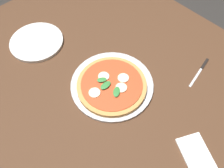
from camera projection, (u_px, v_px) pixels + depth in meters
name	position (u px, v px, depth m)	size (l,w,h in m)	color
ground_plane	(119.00, 143.00, 1.55)	(6.00, 6.00, 0.00)	#2D2B28
dining_table	(122.00, 93.00, 1.00)	(1.55, 1.13, 0.73)	#4C301E
serving_tray	(112.00, 85.00, 0.93)	(0.33, 0.33, 0.01)	silver
pizza	(112.00, 85.00, 0.90)	(0.27, 0.27, 0.03)	tan
plate_white	(37.00, 42.00, 1.05)	(0.24, 0.24, 0.01)	white
napkin	(196.00, 154.00, 0.78)	(0.13, 0.09, 0.01)	white
knife	(201.00, 69.00, 0.97)	(0.04, 0.17, 0.01)	black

